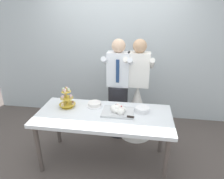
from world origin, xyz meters
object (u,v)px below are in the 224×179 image
(dessert_table, at_px, (104,119))
(cupcake_stand, at_px, (67,99))
(plate_stack, at_px, (142,110))
(person_bride, at_px, (137,104))
(main_cake_tray, at_px, (118,110))
(round_cake, at_px, (95,104))
(person_groom, at_px, (118,95))

(dessert_table, distance_m, cupcake_stand, 0.60)
(plate_stack, xyz_separation_m, person_bride, (-0.08, 0.59, -0.23))
(main_cake_tray, height_order, plate_stack, main_cake_tray)
(cupcake_stand, relative_size, main_cake_tray, 0.70)
(main_cake_tray, relative_size, person_bride, 0.26)
(cupcake_stand, height_order, plate_stack, cupcake_stand)
(plate_stack, bearing_deg, round_cake, 173.72)
(cupcake_stand, bearing_deg, plate_stack, 0.69)
(main_cake_tray, bearing_deg, plate_stack, 13.66)
(dessert_table, height_order, plate_stack, plate_stack)
(dessert_table, xyz_separation_m, person_groom, (0.11, 0.70, 0.05))
(person_groom, xyz_separation_m, person_bride, (0.31, 0.03, -0.16))
(round_cake, distance_m, person_groom, 0.56)
(plate_stack, distance_m, round_cake, 0.68)
(plate_stack, height_order, round_cake, plate_stack)
(person_bride, bearing_deg, main_cake_tray, -109.70)
(round_cake, bearing_deg, dessert_table, -51.95)
(cupcake_stand, height_order, person_bride, person_bride)
(dessert_table, xyz_separation_m, person_bride, (0.42, 0.73, -0.12))
(dessert_table, height_order, person_groom, person_groom)
(main_cake_tray, distance_m, person_bride, 0.74)
(dessert_table, xyz_separation_m, main_cake_tray, (0.19, 0.07, 0.12))
(person_groom, bearing_deg, main_cake_tray, -83.03)
(main_cake_tray, xyz_separation_m, plate_stack, (0.32, 0.08, -0.01))
(main_cake_tray, relative_size, plate_stack, 2.29)
(dessert_table, distance_m, main_cake_tray, 0.23)
(main_cake_tray, height_order, person_bride, person_bride)
(dessert_table, relative_size, main_cake_tray, 4.14)
(dessert_table, relative_size, plate_stack, 9.50)
(dessert_table, xyz_separation_m, round_cake, (-0.17, 0.22, 0.10))
(person_bride, bearing_deg, round_cake, -139.44)
(round_cake, xyz_separation_m, person_groom, (0.28, 0.48, -0.05))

